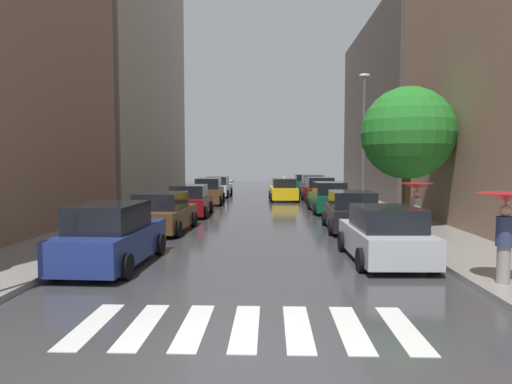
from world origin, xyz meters
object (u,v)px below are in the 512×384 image
(parked_car_left_nearest, at_px, (112,237))
(parked_car_right_third, at_px, (329,198))
(parked_car_right_sixth, at_px, (304,183))
(parked_car_right_second, at_px, (351,212))
(lamp_post_right, at_px, (364,133))
(parked_car_left_fourth, at_px, (209,192))
(pedestrian_by_kerb, at_px, (505,214))
(parked_car_right_fourth, at_px, (319,191))
(parked_car_right_nearest, at_px, (385,236))
(taxi_midroad, at_px, (283,190))
(parked_car_left_second, at_px, (163,213))
(pedestrian_foreground, at_px, (417,196))
(parked_car_left_third, at_px, (190,201))
(parked_car_left_fifth, at_px, (218,187))
(parked_car_right_fifth, at_px, (312,186))
(street_tree_right, at_px, (408,133))

(parked_car_left_nearest, bearing_deg, parked_car_right_third, -28.34)
(parked_car_right_third, distance_m, parked_car_right_sixth, 18.90)
(parked_car_right_second, relative_size, lamp_post_right, 0.55)
(parked_car_left_fourth, relative_size, pedestrian_by_kerb, 2.32)
(parked_car_right_fourth, relative_size, pedestrian_by_kerb, 2.36)
(parked_car_right_nearest, bearing_deg, parked_car_right_third, -1.33)
(parked_car_right_second, relative_size, taxi_midroad, 0.88)
(parked_car_left_second, height_order, pedestrian_foreground, pedestrian_foreground)
(parked_car_left_nearest, xyz_separation_m, parked_car_right_nearest, (7.62, 0.79, -0.06))
(parked_car_right_third, relative_size, pedestrian_foreground, 2.21)
(parked_car_left_third, relative_size, lamp_post_right, 0.54)
(parked_car_left_fourth, xyz_separation_m, parked_car_right_sixth, (7.50, 13.99, -0.06))
(parked_car_left_third, height_order, parked_car_right_sixth, parked_car_left_third)
(parked_car_left_fifth, distance_m, parked_car_right_fifth, 7.89)
(parked_car_right_fourth, relative_size, street_tree_right, 0.82)
(parked_car_left_nearest, distance_m, taxi_midroad, 21.42)
(parked_car_left_second, distance_m, parked_car_right_sixth, 27.15)
(parked_car_left_nearest, relative_size, parked_car_right_fourth, 0.93)
(parked_car_left_second, height_order, pedestrian_by_kerb, pedestrian_by_kerb)
(pedestrian_foreground, bearing_deg, parked_car_right_fifth, 59.06)
(pedestrian_foreground, height_order, pedestrian_by_kerb, pedestrian_by_kerb)
(street_tree_right, bearing_deg, parked_car_right_fifth, 97.08)
(parked_car_right_nearest, height_order, parked_car_right_fourth, parked_car_right_fourth)
(parked_car_right_second, height_order, taxi_midroad, taxi_midroad)
(parked_car_right_second, bearing_deg, parked_car_right_fourth, 1.03)
(parked_car_left_second, bearing_deg, parked_car_right_sixth, -13.67)
(parked_car_right_second, distance_m, parked_car_right_fifth, 18.87)
(parked_car_right_nearest, xyz_separation_m, parked_car_right_fourth, (0.13, 18.49, 0.08))
(parked_car_right_second, height_order, street_tree_right, street_tree_right)
(parked_car_left_nearest, height_order, parked_car_right_sixth, parked_car_left_nearest)
(parked_car_right_fourth, bearing_deg, pedestrian_foreground, -174.86)
(parked_car_left_second, distance_m, parked_car_left_fourth, 12.04)
(parked_car_right_third, bearing_deg, parked_car_right_second, 179.15)
(parked_car_right_sixth, distance_m, lamp_post_right, 19.65)
(parked_car_right_second, relative_size, parked_car_right_fifth, 0.99)
(parked_car_left_fourth, distance_m, parked_car_right_fifth, 10.65)
(parked_car_left_second, relative_size, parked_car_right_fifth, 1.02)
(parked_car_right_second, height_order, pedestrian_foreground, pedestrian_foreground)
(pedestrian_foreground, bearing_deg, pedestrian_by_kerb, -126.49)
(parked_car_right_second, xyz_separation_m, taxi_midroad, (-2.38, 14.29, -0.00))
(street_tree_right, bearing_deg, parked_car_right_sixth, 95.63)
(parked_car_left_fourth, height_order, parked_car_right_nearest, parked_car_left_fourth)
(taxi_midroad, bearing_deg, parked_car_left_second, 158.02)
(parked_car_left_fourth, bearing_deg, parked_car_right_fifth, -48.59)
(parked_car_right_sixth, bearing_deg, parked_car_right_fifth, -179.84)
(parked_car_left_fifth, relative_size, pedestrian_by_kerb, 2.34)
(parked_car_left_nearest, relative_size, lamp_post_right, 0.59)
(parked_car_right_second, bearing_deg, street_tree_right, -74.91)
(parked_car_left_fourth, distance_m, pedestrian_by_kerb, 22.06)
(parked_car_right_nearest, relative_size, parked_car_right_fifth, 0.98)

